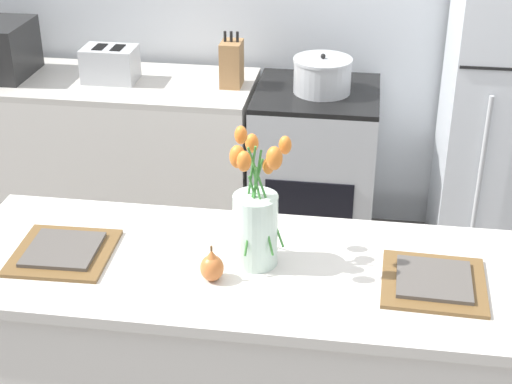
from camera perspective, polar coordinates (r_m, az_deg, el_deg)
The scene contains 10 objects.
kitchen_island at distance 2.67m, azimuth -0.81°, elevation -13.41°, with size 1.80×0.66×0.90m.
back_counter at distance 4.23m, azimuth -11.62°, elevation 2.40°, with size 1.68×0.60×0.88m.
stove_range at distance 4.00m, azimuth 4.25°, elevation 1.40°, with size 0.60×0.61×0.88m.
flower_vase at distance 2.33m, azimuth -0.03°, elevation -1.96°, with size 0.17×0.21×0.43m.
pear_figurine at distance 2.31m, azimuth -3.23°, elevation -5.43°, with size 0.07×0.07×0.12m.
plate_setting_left at distance 2.51m, azimuth -13.84°, elevation -4.22°, with size 0.31×0.31×0.02m.
plate_setting_right at distance 2.36m, azimuth 12.80°, elevation -6.36°, with size 0.31×0.31×0.02m.
toaster at distance 3.99m, azimuth -10.56°, elevation 9.13°, with size 0.28×0.18×0.17m.
cooking_pot at distance 3.78m, azimuth 4.85°, elevation 8.45°, with size 0.28×0.28×0.19m.
knife_block at distance 3.85m, azimuth -1.79°, elevation 9.32°, with size 0.10×0.14×0.27m.
Camera 1 is at (0.33, -1.99, 2.20)m, focal length 55.00 mm.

